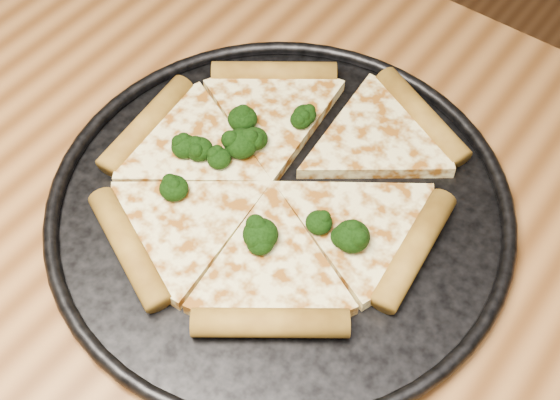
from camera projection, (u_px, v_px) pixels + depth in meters
The scene contains 4 objects.
dining_table at pixel (228, 359), 0.69m from camera, with size 1.20×0.90×0.75m.
pizza_pan at pixel (280, 205), 0.67m from camera, with size 0.41×0.41×0.02m.
pizza at pixel (277, 181), 0.68m from camera, with size 0.31×0.35×0.02m.
broccoli_florets at pixel (259, 176), 0.67m from camera, with size 0.20×0.16×0.02m.
Camera 1 is at (0.21, -0.21, 1.30)m, focal length 49.20 mm.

